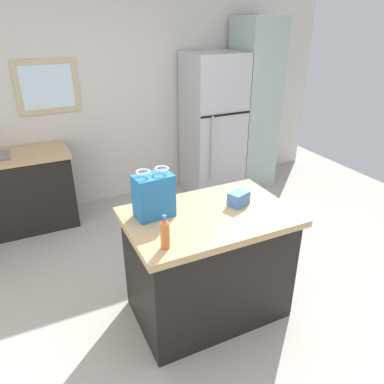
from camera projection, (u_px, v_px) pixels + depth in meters
The scene contains 9 objects.
ground at pixel (226, 308), 3.17m from camera, with size 6.86×6.86×0.00m, color #ADA89E.
back_wall at pixel (126, 92), 4.64m from camera, with size 5.72×0.13×2.77m.
kitchen_island at pixel (208, 264), 2.96m from camera, with size 1.25×0.83×0.93m.
refrigerator at pixel (213, 126), 4.92m from camera, with size 0.71×0.69×1.86m.
tall_cabinet at pixel (253, 106), 5.08m from camera, with size 0.51×0.61×2.26m.
sink_counter at pixel (16, 192), 4.18m from camera, with size 1.25×0.61×1.08m.
shopping_bag at pixel (154, 196), 2.66m from camera, with size 0.29×0.19×0.37m.
small_box at pixel (239, 199), 2.86m from camera, with size 0.16×0.11×0.11m, color #4775B7.
bottle at pixel (165, 233), 2.31m from camera, with size 0.06×0.06×0.24m.
Camera 1 is at (-1.31, -2.05, 2.27)m, focal length 34.56 mm.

